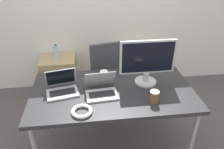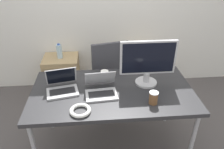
% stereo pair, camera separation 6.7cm
% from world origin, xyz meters
% --- Properties ---
extents(ground_plane, '(14.00, 14.00, 0.00)m').
position_xyz_m(ground_plane, '(0.00, 0.00, 0.00)').
color(ground_plane, '#514C4C').
extents(wall_back, '(10.00, 0.05, 2.60)m').
position_xyz_m(wall_back, '(0.00, 1.42, 1.30)').
color(wall_back, silver).
rests_on(wall_back, ground_plane).
extents(desk, '(1.59, 0.86, 0.78)m').
position_xyz_m(desk, '(0.00, 0.00, 0.73)').
color(desk, '#28282B').
rests_on(desk, ground_plane).
extents(office_chair, '(0.57, 0.60, 1.06)m').
position_xyz_m(office_chair, '(-0.02, 0.72, 0.39)').
color(office_chair, '#232326').
rests_on(office_chair, ground_plane).
extents(cabinet_left, '(0.51, 0.42, 0.59)m').
position_xyz_m(cabinet_left, '(-0.67, 1.18, 0.30)').
color(cabinet_left, tan).
rests_on(cabinet_left, ground_plane).
extents(cabinet_right, '(0.51, 0.42, 0.59)m').
position_xyz_m(cabinet_right, '(0.52, 1.18, 0.30)').
color(cabinet_right, tan).
rests_on(cabinet_right, ground_plane).
extents(water_bottle, '(0.08, 0.08, 0.22)m').
position_xyz_m(water_bottle, '(-0.67, 1.18, 0.69)').
color(water_bottle, silver).
rests_on(water_bottle, cabinet_left).
extents(laptop_left, '(0.31, 0.32, 0.20)m').
position_xyz_m(laptop_left, '(-0.11, -0.04, 0.82)').
color(laptop_left, '#ADADB2').
rests_on(laptop_left, desk).
extents(laptop_right, '(0.33, 0.32, 0.21)m').
position_xyz_m(laptop_right, '(-0.49, 0.03, 0.82)').
color(laptop_right, '#ADADB2').
rests_on(laptop_right, desk).
extents(monitor, '(0.55, 0.22, 0.46)m').
position_xyz_m(monitor, '(0.36, 0.09, 1.02)').
color(monitor, '#B7B7BC').
rests_on(monitor, desk).
extents(coffee_cup_white, '(0.08, 0.08, 0.10)m').
position_xyz_m(coffee_cup_white, '(-0.06, 0.21, 0.83)').
color(coffee_cup_white, white).
rests_on(coffee_cup_white, desk).
extents(coffee_cup_brown, '(0.08, 0.08, 0.12)m').
position_xyz_m(coffee_cup_brown, '(0.34, -0.24, 0.84)').
color(coffee_cup_brown, brown).
rests_on(coffee_cup_brown, desk).
extents(cable_coil, '(0.18, 0.18, 0.03)m').
position_xyz_m(cable_coil, '(-0.30, -0.31, 0.80)').
color(cable_coil, white).
rests_on(cable_coil, desk).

